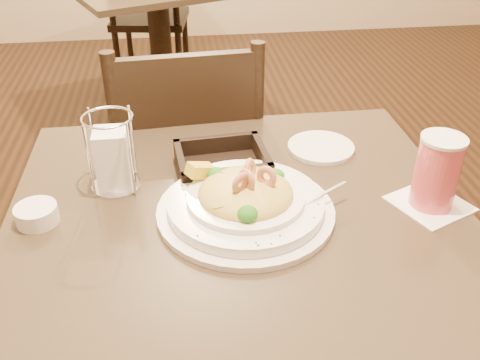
{
  "coord_description": "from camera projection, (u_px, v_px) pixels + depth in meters",
  "views": [
    {
      "loc": [
        -0.11,
        -0.81,
        1.34
      ],
      "look_at": [
        0.0,
        0.02,
        0.81
      ],
      "focal_mm": 40.0,
      "sensor_mm": 36.0,
      "label": 1
    }
  ],
  "objects": [
    {
      "name": "drink_glass",
      "position": [
        437.0,
        173.0,
        1.02
      ],
      "size": [
        0.17,
        0.17,
        0.15
      ],
      "rotation": [
        0.0,
        0.0,
        0.42
      ],
      "color": "white",
      "rests_on": "main_table"
    },
    {
      "name": "napkin_caddy",
      "position": [
        113.0,
        157.0,
        1.08
      ],
      "size": [
        0.1,
        0.1,
        0.16
      ],
      "rotation": [
        0.0,
        0.0,
        0.09
      ],
      "color": "silver",
      "rests_on": "main_table"
    },
    {
      "name": "dining_chair_near",
      "position": [
        187.0,
        174.0,
        1.6
      ],
      "size": [
        0.45,
        0.45,
        0.93
      ],
      "rotation": [
        0.0,
        0.0,
        3.22
      ],
      "color": "black",
      "rests_on": "ground"
    },
    {
      "name": "bread_basket",
      "position": [
        222.0,
        165.0,
        1.15
      ],
      "size": [
        0.2,
        0.17,
        0.05
      ],
      "rotation": [
        0.0,
        0.0,
        0.09
      ],
      "color": "black",
      "rests_on": "main_table"
    },
    {
      "name": "background_table",
      "position": [
        159.0,
        24.0,
        2.91
      ],
      "size": [
        1.18,
        1.18,
        0.73
      ],
      "rotation": [
        0.0,
        0.0,
        0.4
      ],
      "color": "black",
      "rests_on": "ground"
    },
    {
      "name": "pasta_bowl",
      "position": [
        245.0,
        200.0,
        1.02
      ],
      "size": [
        0.38,
        0.34,
        0.11
      ],
      "rotation": [
        0.0,
        0.0,
        0.36
      ],
      "color": "white",
      "rests_on": "main_table"
    },
    {
      "name": "butter_ramekin",
      "position": [
        37.0,
        214.0,
        1.01
      ],
      "size": [
        0.09,
        0.09,
        0.03
      ],
      "primitive_type": "cylinder",
      "rotation": [
        0.0,
        0.0,
        -0.08
      ],
      "color": "white",
      "rests_on": "main_table"
    },
    {
      "name": "side_plate",
      "position": [
        321.0,
        147.0,
        1.25
      ],
      "size": [
        0.16,
        0.16,
        0.01
      ],
      "primitive_type": "cylinder",
      "rotation": [
        0.0,
        0.0,
        0.03
      ],
      "color": "white",
      "rests_on": "main_table"
    },
    {
      "name": "dining_chair_far",
      "position": [
        148.0,
        13.0,
        3.1
      ],
      "size": [
        0.47,
        0.47,
        0.93
      ],
      "rotation": [
        0.0,
        0.0,
        3.0
      ],
      "color": "black",
      "rests_on": "ground"
    },
    {
      "name": "main_table",
      "position": [
        241.0,
        307.0,
        1.14
      ],
      "size": [
        0.9,
        0.9,
        0.73
      ],
      "color": "black",
      "rests_on": "ground"
    }
  ]
}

